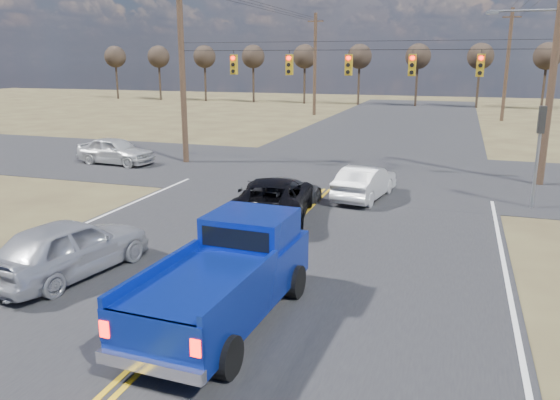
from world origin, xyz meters
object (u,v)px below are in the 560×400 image
(dgrey_car_queue, at_px, (284,194))
(cross_car_west, at_px, (116,151))
(white_car_queue, at_px, (365,182))
(pickup_truck, at_px, (227,277))
(black_suv, at_px, (274,198))
(silver_suv, at_px, (69,247))

(dgrey_car_queue, height_order, cross_car_west, cross_car_west)
(dgrey_car_queue, bearing_deg, white_car_queue, -126.54)
(pickup_truck, height_order, black_suv, pickup_truck)
(dgrey_car_queue, distance_m, cross_car_west, 13.06)
(dgrey_car_queue, bearing_deg, pickup_truck, 107.53)
(silver_suv, xyz_separation_m, dgrey_car_queue, (3.39, 7.90, -0.15))
(silver_suv, xyz_separation_m, black_suv, (3.39, 6.72, -0.03))
(silver_suv, xyz_separation_m, white_car_queue, (6.01, 10.62, -0.10))
(white_car_queue, height_order, cross_car_west, cross_car_west)
(black_suv, relative_size, dgrey_car_queue, 1.24)
(pickup_truck, distance_m, silver_suv, 5.12)
(black_suv, height_order, dgrey_car_queue, black_suv)
(white_car_queue, relative_size, dgrey_car_queue, 0.95)
(pickup_truck, relative_size, dgrey_car_queue, 1.31)
(silver_suv, height_order, white_car_queue, silver_suv)
(silver_suv, bearing_deg, white_car_queue, -109.80)
(pickup_truck, relative_size, black_suv, 1.05)
(silver_suv, relative_size, cross_car_west, 1.06)
(pickup_truck, relative_size, white_car_queue, 1.37)
(silver_suv, height_order, cross_car_west, silver_suv)
(black_suv, distance_m, dgrey_car_queue, 1.19)
(dgrey_car_queue, relative_size, cross_car_west, 1.01)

